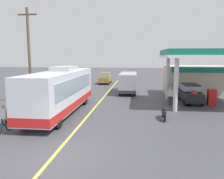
# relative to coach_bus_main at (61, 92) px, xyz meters

# --- Properties ---
(ground) EXTENTS (120.00, 120.00, 0.00)m
(ground) POSITION_rel_coach_bus_main_xyz_m (2.30, 12.42, -1.72)
(ground) COLOR #424247
(lane_divider_stripe) EXTENTS (0.16, 50.00, 0.01)m
(lane_divider_stripe) POSITION_rel_coach_bus_main_xyz_m (2.30, 7.42, -1.72)
(lane_divider_stripe) COLOR #D8CC4C
(lane_divider_stripe) RESTS_ON ground
(coach_bus_main) EXTENTS (2.60, 11.04, 3.69)m
(coach_bus_main) POSITION_rel_coach_bus_main_xyz_m (0.00, 0.00, 0.00)
(coach_bus_main) COLOR silver
(coach_bus_main) RESTS_ON ground
(gas_station_roadside) EXTENTS (9.10, 11.95, 5.10)m
(gas_station_roadside) POSITION_rel_coach_bus_main_xyz_m (12.84, 8.41, 0.91)
(gas_station_roadside) COLOR #147259
(gas_station_roadside) RESTS_ON ground
(car_at_pump) EXTENTS (1.70, 4.20, 1.82)m
(car_at_pump) POSITION_rel_coach_bus_main_xyz_m (11.16, 5.39, -0.71)
(car_at_pump) COLOR black
(car_at_pump) RESTS_ON ground
(minibus_opposing_lane) EXTENTS (2.04, 6.13, 2.44)m
(minibus_opposing_lane) POSITION_rel_coach_bus_main_xyz_m (4.86, 10.68, -0.25)
(minibus_opposing_lane) COLOR #A5A5AD
(minibus_opposing_lane) RESTS_ON ground
(cyclist_on_shoulder) EXTENTS (0.34, 1.82, 1.72)m
(cyclist_on_shoulder) POSITION_rel_coach_bus_main_xyz_m (-1.76, -5.06, -0.94)
(cyclist_on_shoulder) COLOR black
(cyclist_on_shoulder) RESTS_ON ground
(motorcycle_parked_forecourt) EXTENTS (0.55, 1.80, 0.92)m
(motorcycle_parked_forecourt) POSITION_rel_coach_bus_main_xyz_m (7.96, -0.95, -1.28)
(motorcycle_parked_forecourt) COLOR black
(motorcycle_parked_forecourt) RESTS_ON ground
(pedestrian_near_pump) EXTENTS (0.55, 0.22, 1.66)m
(pedestrian_near_pump) POSITION_rel_coach_bus_main_xyz_m (9.07, 3.97, -0.79)
(pedestrian_near_pump) COLOR #33333F
(pedestrian_near_pump) RESTS_ON ground
(pedestrian_by_shop) EXTENTS (0.55, 0.22, 1.66)m
(pedestrian_by_shop) POSITION_rel_coach_bus_main_xyz_m (11.16, 3.68, -0.79)
(pedestrian_by_shop) COLOR #33333F
(pedestrian_by_shop) RESTS_ON ground
(car_trailing_behind_bus) EXTENTS (1.70, 4.20, 1.82)m
(car_trailing_behind_bus) POSITION_rel_coach_bus_main_xyz_m (0.64, 19.80, -0.71)
(car_trailing_behind_bus) COLOR olive
(car_trailing_behind_bus) RESTS_ON ground
(utility_pole_roadside) EXTENTS (1.80, 0.24, 8.83)m
(utility_pole_roadside) POSITION_rel_coach_bus_main_xyz_m (-3.94, 2.86, 2.88)
(utility_pole_roadside) COLOR brown
(utility_pole_roadside) RESTS_ON ground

